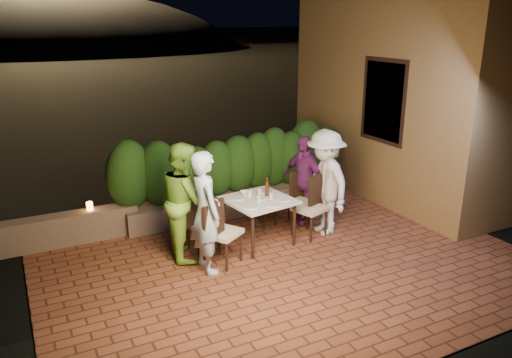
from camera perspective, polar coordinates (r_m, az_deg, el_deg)
ground at (r=7.42m, az=4.21°, el=-10.01°), size 400.00×400.00×0.00m
terrace_floor at (r=7.82m, az=2.29°, el=-8.86°), size 7.00×6.00×0.15m
building_wall at (r=10.39m, az=16.17°, el=11.97°), size 1.60×5.00×5.00m
window_pane at (r=9.57m, az=14.48°, el=8.63°), size 0.08×1.00×1.40m
window_frame at (r=9.56m, az=14.43°, el=8.62°), size 0.06×1.15×1.55m
planter at (r=9.27m, az=-2.06°, el=-2.63°), size 4.20×0.55×0.40m
hedge at (r=9.03m, az=-2.11°, el=1.83°), size 4.00×0.70×1.10m
parapet at (r=8.52m, az=-20.73°, el=-5.35°), size 2.20×0.30×0.50m
hill at (r=66.23m, az=-22.51°, el=10.04°), size 52.00×40.00×22.00m
dining_table at (r=7.95m, az=0.33°, el=-4.84°), size 1.10×1.10×0.75m
plate_nw at (r=7.49m, az=-0.62°, el=-3.15°), size 0.25×0.25×0.01m
plate_sw at (r=7.84m, az=-2.05°, el=-2.18°), size 0.22×0.22×0.01m
plate_ne at (r=7.79m, az=3.07°, el=-2.34°), size 0.21×0.21×0.01m
plate_se at (r=8.12m, az=0.87°, el=-1.45°), size 0.20×0.20×0.01m
plate_centre at (r=7.84m, az=0.37°, el=-2.16°), size 0.24×0.24×0.01m
plate_front at (r=7.55m, az=1.95°, el=-2.96°), size 0.24×0.24×0.01m
glass_nw at (r=7.66m, az=0.30°, el=-2.29°), size 0.06×0.06×0.11m
glass_sw at (r=7.88m, az=-0.71°, el=-1.67°), size 0.07×0.07×0.11m
glass_ne at (r=7.81m, az=1.76°, el=-1.93°), size 0.06×0.06×0.10m
glass_se at (r=7.97m, az=0.42°, el=-1.47°), size 0.06×0.06×0.11m
beer_bottle at (r=7.90m, az=1.27°, el=-0.87°), size 0.06×0.06×0.31m
bowl at (r=8.01m, az=-1.16°, el=-1.59°), size 0.23×0.23×0.05m
chair_left_front at (r=7.27m, az=-3.86°, el=-5.95°), size 0.65×0.65×1.02m
chair_left_back at (r=7.70m, az=-6.05°, el=-5.06°), size 0.46×0.46×0.91m
chair_right_front at (r=8.20m, az=6.15°, el=-3.18°), size 0.60×0.60×1.02m
chair_right_back at (r=8.58m, az=3.99°, el=-2.32°), size 0.58×0.58×0.98m
diner_blue at (r=6.97m, az=-5.78°, el=-3.79°), size 0.44×0.65×1.76m
diner_green at (r=7.44m, az=-8.12°, el=-2.47°), size 0.80×0.95×1.76m
diner_white at (r=8.26m, az=7.87°, el=-0.40°), size 0.69×1.16×1.76m
diner_purple at (r=8.68m, az=5.42°, el=-0.08°), size 0.60×0.98×1.56m
parapet_lamp at (r=8.45m, az=-18.47°, el=-2.98°), size 0.10×0.10×0.14m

